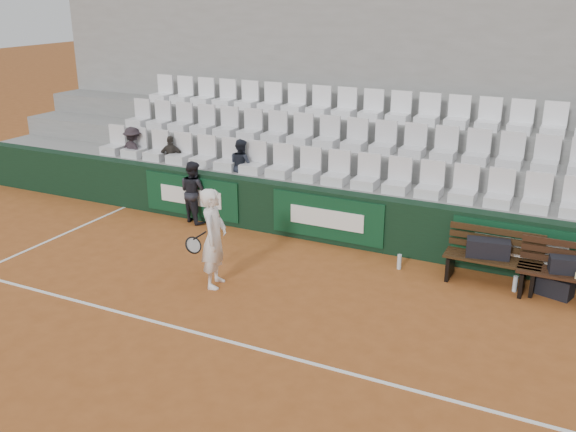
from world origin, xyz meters
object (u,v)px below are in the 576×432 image
Objects in this scene: sports_bag_right at (568,265)px; water_bottle_near at (399,262)px; tennis_player at (214,238)px; bench_right at (567,288)px; bench_left at (491,271)px; water_bottle_far at (515,284)px; spectator_b at (170,138)px; ball_kid at (194,192)px; sports_bag_left at (488,248)px; spectator_c at (241,144)px; sports_bag_ground at (555,286)px; spectator_a at (132,131)px.

sports_bag_right is 2.64m from water_bottle_near.
bench_right is at bearing 20.16° from tennis_player.
bench_left is 5.74× the size of water_bottle_far.
sports_bag_right reaches higher than bench_right.
bench_left is 1.00× the size of bench_right.
bench_right is 8.31m from spectator_b.
ball_kid is (-4.46, 0.45, 0.51)m from water_bottle_near.
spectator_b is at bearing 134.41° from tennis_player.
spectator_b is (-6.89, 1.05, 0.90)m from sports_bag_left.
sports_bag_left is 7.03m from spectator_b.
spectator_c is (0.71, 0.71, 0.91)m from ball_kid.
spectator_b reaches higher than water_bottle_near.
water_bottle_near is at bearing 179.35° from bench_right.
tennis_player is 1.27× the size of ball_kid.
sports_bag_ground is at bearing -0.81° from sports_bag_left.
ball_kid is (-7.06, 0.45, 0.06)m from sports_bag_right.
bench_right is 5.72× the size of water_bottle_near.
sports_bag_ground is at bearing 1.24° from bench_left.
tennis_player reaches higher than sports_bag_right.
tennis_player is at bearing 150.84° from ball_kid.
bench_right is at bearing -36.08° from sports_bag_ground.
tennis_player is at bearing -157.95° from sports_bag_ground.
water_bottle_near is (-1.49, -0.07, -0.09)m from bench_left.
sports_bag_left reaches higher than bench_right.
bench_left is 8.19m from spectator_a.
water_bottle_far is (0.40, -0.11, -0.09)m from bench_left.
sports_bag_left reaches higher than water_bottle_near.
spectator_a is (-9.12, 1.16, 0.97)m from sports_bag_right.
sports_bag_left is at bearing 4.47° from water_bottle_near.
spectator_c is at bearing 112.47° from tennis_player.
spectator_a reaches higher than ball_kid.
water_bottle_near is (-1.40, -0.11, -0.46)m from sports_bag_left.
spectator_c is at bearing 169.65° from sports_bag_right.
sports_bag_left is 1.48m from water_bottle_near.
sports_bag_right is at bearing -35.47° from sports_bag_ground.
sports_bag_right is at bearing -162.84° from ball_kid.
water_bottle_near is at bearing -177.18° from bench_left.
sports_bag_ground is 2.47m from water_bottle_near.
bench_right is 0.22m from sports_bag_ground.
bench_right is at bearing 0.12° from water_bottle_far.
ball_kid is at bearing 69.68° from spectator_c.
sports_bag_left is at bearing 27.49° from tennis_player.
sports_bag_ground is 0.32× the size of tennis_player.
spectator_b is at bearing 172.36° from sports_bag_ground.
sports_bag_right is at bearing -176.56° from spectator_a.
water_bottle_near is at bearing 148.81° from spectator_b.
water_bottle_near is (-2.47, -0.09, -0.03)m from sports_bag_ground.
sports_bag_left is 0.69m from water_bottle_far.
spectator_a is (-8.41, 1.19, 1.42)m from water_bottle_far.
ball_kid is (-5.87, 0.34, 0.04)m from sports_bag_left.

